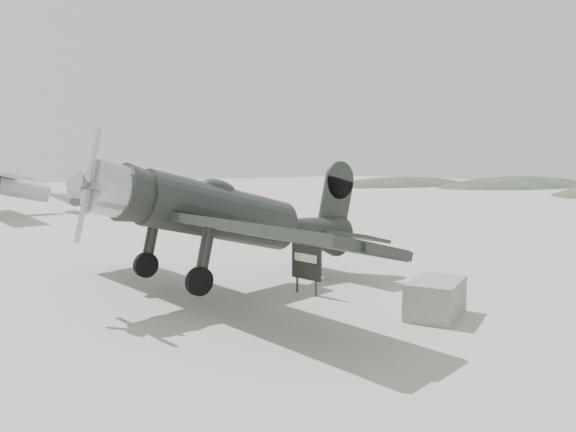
% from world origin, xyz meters
% --- Properties ---
extents(ground, '(160.00, 160.00, 0.00)m').
position_xyz_m(ground, '(0.00, 0.00, 0.00)').
color(ground, gray).
rests_on(ground, ground).
extents(hill_east_north, '(36.00, 18.00, 6.00)m').
position_xyz_m(hill_east_north, '(60.00, 28.00, 0.00)').
color(hill_east_north, '#2D3527').
rests_on(hill_east_north, ground).
extents(hill_northeast, '(32.00, 16.00, 5.20)m').
position_xyz_m(hill_northeast, '(50.00, 40.00, 0.00)').
color(hill_northeast, '#2D3527').
rests_on(hill_northeast, ground).
extents(lowwing_monoplane, '(8.44, 11.76, 3.80)m').
position_xyz_m(lowwing_monoplane, '(-3.66, -0.57, 2.01)').
color(lowwing_monoplane, black).
rests_on(lowwing_monoplane, ground).
extents(highwing_monoplane, '(8.33, 11.69, 3.33)m').
position_xyz_m(highwing_monoplane, '(-3.75, 25.80, 2.08)').
color(highwing_monoplane, '#A6A7AB').
rests_on(highwing_monoplane, ground).
extents(equipment_block, '(1.93, 1.61, 0.82)m').
position_xyz_m(equipment_block, '(-1.35, -5.37, 0.41)').
color(equipment_block, slate).
rests_on(equipment_block, ground).
extents(sign_board, '(0.18, 1.02, 1.47)m').
position_xyz_m(sign_board, '(-2.30, -2.00, 0.88)').
color(sign_board, '#333333').
rests_on(sign_board, ground).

